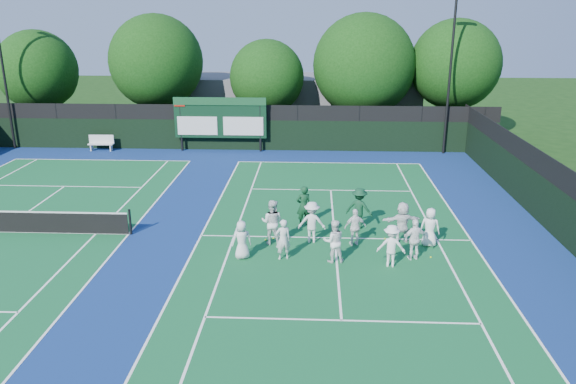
{
  "coord_description": "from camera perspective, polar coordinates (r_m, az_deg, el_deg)",
  "views": [
    {
      "loc": [
        -0.9,
        -20.2,
        8.8
      ],
      "look_at": [
        -2.0,
        3.0,
        1.3
      ],
      "focal_mm": 35.0,
      "sensor_mm": 36.0,
      "label": 1
    }
  ],
  "objects": [
    {
      "name": "court_apron",
      "position": [
        23.51,
        -10.05,
        -4.36
      ],
      "size": [
        34.0,
        32.0,
        0.01
      ],
      "primitive_type": "cube",
      "color": "navy",
      "rests_on": "ground"
    },
    {
      "name": "light_pole_left",
      "position": [
        41.22,
        -27.17,
        12.52
      ],
      "size": [
        1.2,
        0.3,
        10.12
      ],
      "color": "black",
      "rests_on": "ground"
    },
    {
      "name": "bench",
      "position": [
        39.12,
        -18.44,
        4.82
      ],
      "size": [
        1.65,
        0.48,
        1.04
      ],
      "color": "silver",
      "rests_on": "ground"
    },
    {
      "name": "tennis_ball_4",
      "position": [
        24.22,
        4.9,
        -3.39
      ],
      "size": [
        0.07,
        0.07,
        0.07
      ],
      "primitive_type": "sphere",
      "color": "#C6DF1A",
      "rests_on": "ground"
    },
    {
      "name": "player_front_3",
      "position": [
        20.52,
        10.45,
        -5.4
      ],
      "size": [
        1.08,
        0.7,
        1.58
      ],
      "primitive_type": "imported",
      "rotation": [
        0.0,
        0.0,
        3.02
      ],
      "color": "white",
      "rests_on": "ground"
    },
    {
      "name": "player_front_4",
      "position": [
        21.24,
        12.75,
        -4.73
      ],
      "size": [
        1.0,
        0.62,
        1.58
      ],
      "primitive_type": "imported",
      "rotation": [
        0.0,
        0.0,
        3.41
      ],
      "color": "white",
      "rests_on": "ground"
    },
    {
      "name": "coach_right",
      "position": [
        23.81,
        7.24,
        -1.65
      ],
      "size": [
        1.31,
        1.03,
        1.78
      ],
      "primitive_type": "imported",
      "rotation": [
        0.0,
        0.0,
        2.78
      ],
      "color": "#103A22",
      "rests_on": "ground"
    },
    {
      "name": "tree_b",
      "position": [
        41.41,
        -12.99,
        12.55
      ],
      "size": [
        6.53,
        6.53,
        8.7
      ],
      "color": "black",
      "rests_on": "ground"
    },
    {
      "name": "light_pole_right",
      "position": [
        36.95,
        16.3,
        13.33
      ],
      "size": [
        1.2,
        0.3,
        10.12
      ],
      "color": "black",
      "rests_on": "ground"
    },
    {
      "name": "player_back_4",
      "position": [
        22.56,
        14.22,
        -3.5
      ],
      "size": [
        0.87,
        0.69,
        1.56
      ],
      "primitive_type": "imported",
      "rotation": [
        0.0,
        0.0,
        2.86
      ],
      "color": "white",
      "rests_on": "ground"
    },
    {
      "name": "player_front_2",
      "position": [
        20.59,
        4.67,
        -5.0
      ],
      "size": [
        0.86,
        0.71,
        1.62
      ],
      "primitive_type": "imported",
      "rotation": [
        0.0,
        0.0,
        3.26
      ],
      "color": "white",
      "rests_on": "ground"
    },
    {
      "name": "tennis_ball_3",
      "position": [
        22.67,
        -2.29,
        -4.87
      ],
      "size": [
        0.07,
        0.07,
        0.07
      ],
      "primitive_type": "sphere",
      "color": "#C6DF1A",
      "rests_on": "ground"
    },
    {
      "name": "player_back_2",
      "position": [
        22.14,
        6.84,
        -3.56
      ],
      "size": [
        0.94,
        0.55,
        1.5
      ],
      "primitive_type": "imported",
      "rotation": [
        0.0,
        0.0,
        3.37
      ],
      "color": "white",
      "rests_on": "ground"
    },
    {
      "name": "scoreboard",
      "position": [
        36.9,
        -6.92,
        7.45
      ],
      "size": [
        6.0,
        0.21,
        3.55
      ],
      "color": "black",
      "rests_on": "ground"
    },
    {
      "name": "tennis_ball_1",
      "position": [
        23.09,
        9.82,
        -4.7
      ],
      "size": [
        0.07,
        0.07,
        0.07
      ],
      "primitive_type": "sphere",
      "color": "#C6DF1A",
      "rests_on": "ground"
    },
    {
      "name": "back_fence",
      "position": [
        37.3,
        -5.23,
        6.32
      ],
      "size": [
        34.0,
        0.08,
        3.0
      ],
      "color": "black",
      "rests_on": "ground"
    },
    {
      "name": "tree_e",
      "position": [
        41.11,
        16.8,
        12.09
      ],
      "size": [
        6.14,
        6.14,
        8.4
      ],
      "color": "black",
      "rests_on": "ground"
    },
    {
      "name": "player_back_3",
      "position": [
        22.7,
        11.52,
        -3.02
      ],
      "size": [
        1.61,
        0.74,
        1.67
      ],
      "primitive_type": "imported",
      "rotation": [
        0.0,
        0.0,
        3.3
      ],
      "color": "white",
      "rests_on": "ground"
    },
    {
      "name": "coach_left",
      "position": [
        23.92,
        1.6,
        -1.43
      ],
      "size": [
        0.75,
        0.61,
        1.77
      ],
      "primitive_type": "imported",
      "rotation": [
        0.0,
        0.0,
        3.46
      ],
      "color": "#0F391E",
      "rests_on": "ground"
    },
    {
      "name": "tennis_ball_0",
      "position": [
        22.81,
        -1.5,
        -4.71
      ],
      "size": [
        0.07,
        0.07,
        0.07
      ],
      "primitive_type": "sphere",
      "color": "#C6DF1A",
      "rests_on": "ground"
    },
    {
      "name": "player_front_1",
      "position": [
        20.73,
        -0.51,
        -4.85
      ],
      "size": [
        0.66,
        0.53,
        1.58
      ],
      "primitive_type": "imported",
      "rotation": [
        0.0,
        0.0,
        3.45
      ],
      "color": "silver",
      "rests_on": "ground"
    },
    {
      "name": "ground",
      "position": [
        22.05,
        4.85,
        -5.69
      ],
      "size": [
        120.0,
        120.0,
        0.0
      ],
      "primitive_type": "plane",
      "color": "#14360E",
      "rests_on": "ground"
    },
    {
      "name": "tree_c",
      "position": [
        40.16,
        -1.94,
        11.41
      ],
      "size": [
        5.2,
        5.2,
        7.0
      ],
      "color": "black",
      "rests_on": "ground"
    },
    {
      "name": "player_back_1",
      "position": [
        22.24,
        2.44,
        -3.08
      ],
      "size": [
        1.12,
        0.69,
        1.69
      ],
      "primitive_type": "imported",
      "rotation": [
        0.0,
        0.0,
        3.08
      ],
      "color": "silver",
      "rests_on": "ground"
    },
    {
      "name": "player_front_0",
      "position": [
        20.89,
        -4.71,
        -4.87
      ],
      "size": [
        0.83,
        0.66,
        1.48
      ],
      "primitive_type": "imported",
      "rotation": [
        0.0,
        0.0,
        3.44
      ],
      "color": "silver",
      "rests_on": "ground"
    },
    {
      "name": "clubhouse",
      "position": [
        44.73,
        1.29,
        9.15
      ],
      "size": [
        18.0,
        6.0,
        4.0
      ],
      "primitive_type": "cube",
      "color": "slate",
      "rests_on": "ground"
    },
    {
      "name": "tree_d",
      "position": [
        40.1,
        7.94,
        12.39
      ],
      "size": [
        7.05,
        7.05,
        8.77
      ],
      "color": "black",
      "rests_on": "ground"
    },
    {
      "name": "tree_a",
      "position": [
        44.53,
        -23.88,
        11.07
      ],
      "size": [
        5.64,
        5.64,
        7.62
      ],
      "color": "black",
      "rests_on": "ground"
    },
    {
      "name": "tennis_ball_2",
      "position": [
        21.78,
        14.3,
        -6.43
      ],
      "size": [
        0.07,
        0.07,
        0.07
      ],
      "primitive_type": "sphere",
      "color": "#C6DF1A",
      "rests_on": "ground"
    },
    {
      "name": "divider_fence_right",
      "position": [
        24.55,
        26.35,
        -1.68
      ],
      "size": [
        0.08,
        32.0,
        3.0
      ],
      "color": "black",
      "rests_on": "ground"
    },
    {
      "name": "player_back_0",
      "position": [
        22.04,
        -1.62,
        -3.08
      ],
      "size": [
        1.01,
        0.86,
        1.83
      ],
      "primitive_type": "imported",
      "rotation": [
        0.0,
        0.0,
        2.94
      ],
      "color": "silver",
      "rests_on": "ground"
    },
    {
      "name": "tennis_ball_5",
      "position": [
        21.86,
        10.82,
        -6.08
      ],
      "size": [
        0.07,
        0.07,
        0.07
      ],
      "primitive_type": "sphere",
      "color": "#C6DF1A",
      "rests_on": "ground"
    },
    {
      "name": "near_court",
      "position": [
        22.97,
        4.77,
        -4.67
      ],
      "size": [
        11.05,
        23.85,
        0.01
      ],
      "color": "#125A2D",
      "rests_on": "ground"
    }
  ]
}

